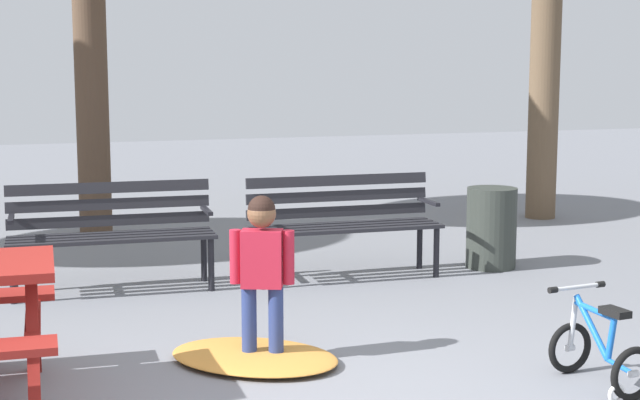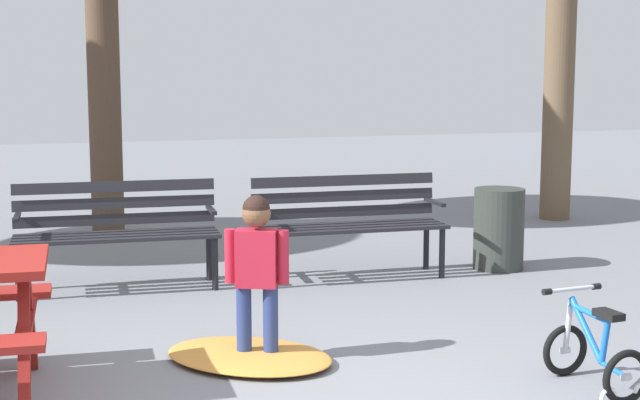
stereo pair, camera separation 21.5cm
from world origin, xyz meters
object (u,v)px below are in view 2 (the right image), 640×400
(park_bench_left, at_px, (348,217))
(kids_bicycle, at_px, (595,354))
(child_standing, at_px, (257,265))
(trash_bin, at_px, (499,229))
(park_bench_far_left, at_px, (116,226))

(park_bench_left, relative_size, kids_bicycle, 2.76)
(child_standing, xyz_separation_m, trash_bin, (2.65, 1.96, -0.24))
(child_standing, bearing_deg, kids_bicycle, -32.08)
(park_bench_far_left, height_order, kids_bicycle, park_bench_far_left)
(kids_bicycle, bearing_deg, trash_bin, 71.83)
(park_bench_far_left, relative_size, trash_bin, 2.28)
(park_bench_far_left, bearing_deg, park_bench_left, -4.66)
(kids_bicycle, height_order, trash_bin, trash_bin)
(park_bench_left, height_order, child_standing, child_standing)
(trash_bin, bearing_deg, child_standing, -143.44)
(park_bench_far_left, xyz_separation_m, park_bench_left, (1.90, -0.15, 0.00))
(park_bench_left, relative_size, trash_bin, 2.27)
(park_bench_far_left, distance_m, child_standing, 2.29)
(child_standing, xyz_separation_m, kids_bicycle, (1.66, -1.04, -0.39))
(kids_bicycle, bearing_deg, child_standing, 147.92)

